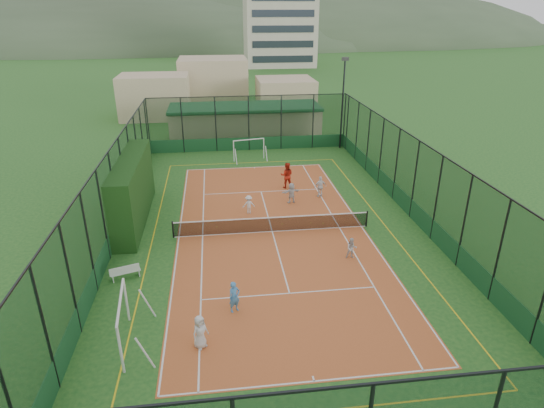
# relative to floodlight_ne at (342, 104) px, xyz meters

# --- Properties ---
(ground) EXTENTS (300.00, 300.00, 0.00)m
(ground) POSITION_rel_floodlight_ne_xyz_m (-8.60, -16.60, -4.12)
(ground) COLOR #1C511F
(ground) RESTS_ON ground
(court_slab) EXTENTS (11.17, 23.97, 0.01)m
(court_slab) POSITION_rel_floodlight_ne_xyz_m (-8.60, -16.60, -4.12)
(court_slab) COLOR #B25427
(court_slab) RESTS_ON ground
(tennis_net) EXTENTS (11.67, 0.12, 1.06)m
(tennis_net) POSITION_rel_floodlight_ne_xyz_m (-8.60, -16.60, -3.59)
(tennis_net) COLOR black
(tennis_net) RESTS_ON ground
(perimeter_fence) EXTENTS (18.12, 34.12, 5.00)m
(perimeter_fence) POSITION_rel_floodlight_ne_xyz_m (-8.60, -16.60, -1.62)
(perimeter_fence) COLOR black
(perimeter_fence) RESTS_ON ground
(floodlight_ne) EXTENTS (0.60, 0.26, 8.25)m
(floodlight_ne) POSITION_rel_floodlight_ne_xyz_m (0.00, 0.00, 0.00)
(floodlight_ne) COLOR black
(floodlight_ne) RESTS_ON ground
(clubhouse) EXTENTS (15.20, 7.20, 3.15)m
(clubhouse) POSITION_rel_floodlight_ne_xyz_m (-8.60, 5.40, -2.55)
(clubhouse) COLOR tan
(clubhouse) RESTS_ON ground
(distant_hills) EXTENTS (200.00, 60.00, 24.00)m
(distant_hills) POSITION_rel_floodlight_ne_xyz_m (-8.60, 133.40, -4.12)
(distant_hills) COLOR #384C33
(distant_hills) RESTS_ON ground
(hedge_left) EXTENTS (1.35, 9.00, 3.94)m
(hedge_left) POSITION_rel_floodlight_ne_xyz_m (-16.90, -13.73, -2.16)
(hedge_left) COLOR black
(hedge_left) RESTS_ON ground
(white_bench) EXTENTS (1.48, 0.83, 0.80)m
(white_bench) POSITION_rel_floodlight_ne_xyz_m (-16.40, -20.71, -3.72)
(white_bench) COLOR white
(white_bench) RESTS_ON ground
(futsal_goal_near) EXTENTS (3.29, 1.23, 2.07)m
(futsal_goal_near) POSITION_rel_floodlight_ne_xyz_m (-15.59, -25.61, -3.09)
(futsal_goal_near) COLOR white
(futsal_goal_near) RESTS_ON ground
(futsal_goal_far) EXTENTS (2.91, 1.36, 1.81)m
(futsal_goal_far) POSITION_rel_floodlight_ne_xyz_m (-8.86, -2.58, -3.22)
(futsal_goal_far) COLOR white
(futsal_goal_far) RESTS_ON ground
(child_near_left) EXTENTS (0.83, 0.80, 1.44)m
(child_near_left) POSITION_rel_floodlight_ne_xyz_m (-12.65, -26.13, -3.40)
(child_near_left) COLOR silver
(child_near_left) RESTS_ON court_slab
(child_near_mid) EXTENTS (0.64, 0.56, 1.46)m
(child_near_mid) POSITION_rel_floodlight_ne_xyz_m (-11.21, -24.00, -3.38)
(child_near_mid) COLOR #4486C1
(child_near_mid) RESTS_ON court_slab
(child_near_right) EXTENTS (0.61, 0.50, 1.17)m
(child_near_right) POSITION_rel_floodlight_ne_xyz_m (-4.82, -20.19, -3.53)
(child_near_right) COLOR silver
(child_near_right) RESTS_ON court_slab
(child_far_left) EXTENTS (0.82, 0.50, 1.23)m
(child_far_left) POSITION_rel_floodlight_ne_xyz_m (-9.77, -13.79, -3.50)
(child_far_left) COLOR silver
(child_far_left) RESTS_ON court_slab
(child_far_right) EXTENTS (0.93, 0.52, 1.51)m
(child_far_right) POSITION_rel_floodlight_ne_xyz_m (-4.57, -11.64, -3.36)
(child_far_right) COLOR white
(child_far_right) RESTS_ON court_slab
(child_far_back) EXTENTS (1.38, 0.74, 1.42)m
(child_far_back) POSITION_rel_floodlight_ne_xyz_m (-6.75, -12.41, -3.41)
(child_far_back) COLOR silver
(child_far_back) RESTS_ON court_slab
(coach) EXTENTS (1.05, 0.88, 1.94)m
(coach) POSITION_rel_floodlight_ne_xyz_m (-6.64, -9.62, -3.15)
(coach) COLOR #B12212
(coach) RESTS_ON court_slab
(tennis_balls) EXTENTS (6.83, 1.24, 0.07)m
(tennis_balls) POSITION_rel_floodlight_ne_xyz_m (-8.87, -15.39, -4.08)
(tennis_balls) COLOR #CCE033
(tennis_balls) RESTS_ON court_slab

